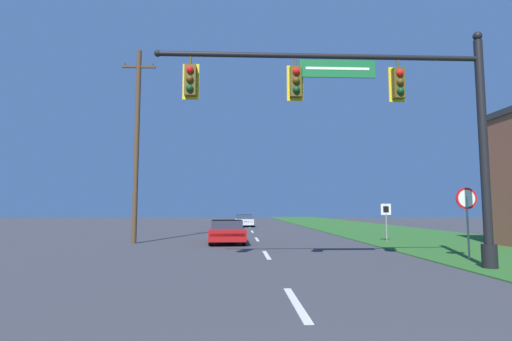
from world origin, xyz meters
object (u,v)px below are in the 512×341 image
signal_mast (390,116)px  route_sign_post (386,214)px  far_car (244,221)px  car_ahead (227,231)px  stop_sign (467,207)px  utility_pole_near (137,142)px

signal_mast → route_sign_post: 10.74m
far_car → route_sign_post: route_sign_post is taller
signal_mast → route_sign_post: bearing=70.6°
signal_mast → route_sign_post: (3.42, 9.70, -3.08)m
car_ahead → stop_sign: stop_sign is taller
far_car → utility_pole_near: (-6.04, -19.62, 4.75)m
car_ahead → far_car: same height
route_sign_post → far_car: bearing=110.9°
car_ahead → far_car: (1.21, 19.51, -0.00)m
car_ahead → stop_sign: bearing=-41.3°
signal_mast → utility_pole_near: 13.85m
car_ahead → stop_sign: (8.66, -7.60, 1.26)m
signal_mast → stop_sign: (3.44, 2.01, -2.74)m
signal_mast → far_car: signal_mast is taller
route_sign_post → utility_pole_near: 14.00m
signal_mast → utility_pole_near: utility_pole_near is taller
far_car → stop_sign: bearing=-74.6°
signal_mast → utility_pole_near: size_ratio=0.99×
stop_sign → utility_pole_near: bearing=151.0°
far_car → route_sign_post: bearing=-69.1°
signal_mast → route_sign_post: size_ratio=5.07×
route_sign_post → car_ahead: bearing=-179.4°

